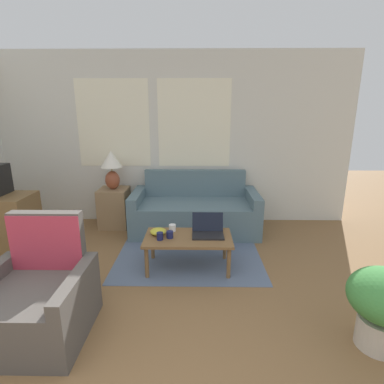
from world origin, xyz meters
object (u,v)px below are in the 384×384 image
couch (195,212)px  potted_plant (384,302)px  cup_navy (170,235)px  laptop (208,230)px  cup_white (172,228)px  coffee_table (188,240)px  cup_yellow (160,236)px  snack_bowl (158,231)px  armchair (38,301)px  table_lamp (112,166)px

couch → potted_plant: size_ratio=2.89×
couch → cup_navy: bearing=-102.9°
laptop → cup_white: laptop is taller
coffee_table → cup_yellow: bearing=-163.9°
cup_white → laptop: bearing=-14.2°
cup_white → cup_yellow: bearing=-115.0°
laptop → snack_bowl: size_ratio=1.91×
couch → cup_white: 1.03m
coffee_table → cup_navy: bearing=-169.7°
coffee_table → laptop: bearing=14.7°
armchair → cup_white: armchair is taller
couch → armchair: bearing=-119.7°
laptop → cup_navy: 0.43m
cup_yellow → coffee_table: bearing=16.1°
cup_navy → cup_yellow: size_ratio=0.93×
couch → snack_bowl: couch is taller
armchair → cup_yellow: (0.87, 0.94, 0.15)m
cup_navy → potted_plant: 2.02m
armchair → cup_yellow: bearing=47.3°
couch → cup_navy: 1.23m
table_lamp → coffee_table: bearing=-47.5°
armchair → table_lamp: bearing=89.9°
laptop → potted_plant: 1.75m
table_lamp → laptop: 1.92m
table_lamp → cup_white: (0.98, -1.11, -0.52)m
laptop → potted_plant: bearing=-44.5°
laptop → armchair: bearing=-142.0°
cup_navy → snack_bowl: size_ratio=0.42×
table_lamp → cup_white: size_ratio=7.06×
snack_bowl → couch: bearing=69.3°
couch → cup_navy: (-0.27, -1.19, 0.15)m
potted_plant → laptop: bearing=135.5°
coffee_table → cup_navy: (-0.20, -0.04, 0.08)m
armchair → cup_yellow: 1.29m
table_lamp → potted_plant: table_lamp is taller
cup_yellow → cup_white: 0.27m
laptop → cup_navy: size_ratio=4.53×
table_lamp → snack_bowl: bearing=-55.7°
armchair → coffee_table: bearing=41.3°
couch → table_lamp: 1.41m
couch → table_lamp: bearing=174.2°
snack_bowl → potted_plant: 2.18m
laptop → cup_yellow: size_ratio=4.20×
cup_yellow → potted_plant: potted_plant is taller
couch → potted_plant: 2.71m
armchair → potted_plant: bearing=-2.9°
coffee_table → table_lamp: bearing=132.5°
coffee_table → laptop: (0.22, 0.06, 0.10)m
laptop → cup_yellow: (-0.52, -0.15, -0.01)m
couch → coffee_table: (-0.07, -1.15, 0.06)m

